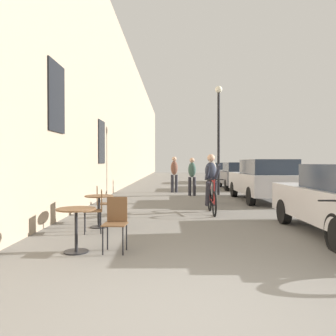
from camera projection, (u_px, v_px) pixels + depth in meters
ground_plane at (206, 315)px, 3.23m from camera, size 88.00×88.00×0.00m
building_facade_left at (113, 105)px, 17.21m from camera, size 0.54×68.00×8.81m
cafe_table_near at (76, 220)px, 5.49m from camera, size 0.64×0.64×0.72m
cafe_chair_near_toward_street at (116, 220)px, 5.55m from camera, size 0.39×0.39×0.89m
cafe_table_mid at (99, 204)px, 7.60m from camera, size 0.64×0.64×0.72m
cafe_chair_mid_toward_street at (101, 201)px, 8.19m from camera, size 0.46×0.46×0.89m
cafe_chair_mid_toward_wall at (96, 208)px, 7.02m from camera, size 0.46×0.46×0.89m
cyclist_on_bicycle at (211, 185)px, 9.77m from camera, size 0.52×1.76×1.74m
pedestrian_near at (212, 175)px, 12.27m from camera, size 0.36×0.27×1.76m
pedestrian_mid at (192, 174)px, 14.82m from camera, size 0.37×0.28×1.68m
pedestrian_far at (174, 172)px, 16.37m from camera, size 0.38×0.30×1.75m
street_lamp at (219, 126)px, 15.10m from camera, size 0.32×0.32×4.90m
parked_car_second at (264, 180)px, 12.74m from camera, size 1.94×4.46×1.57m
parked_car_third at (237, 175)px, 18.57m from camera, size 1.77×4.13×1.46m
parked_car_fourth at (223, 172)px, 24.32m from camera, size 1.84×4.11×1.44m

